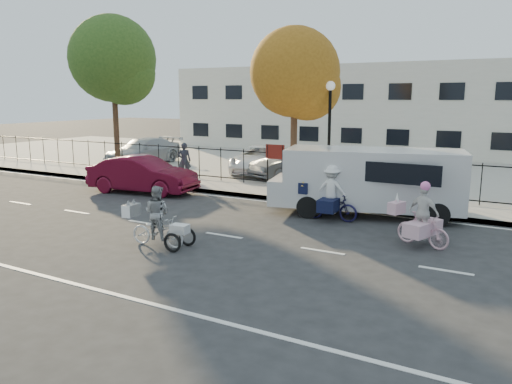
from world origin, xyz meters
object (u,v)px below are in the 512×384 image
Objects in this scene: lot_car_b at (260,159)px; lot_car_a at (143,151)px; lamppost at (330,117)px; unicorn_bike at (422,222)px; white_van at (370,179)px; lot_car_d at (394,168)px; bull_bike at (331,198)px; zebra_trike at (158,223)px; red_sedan at (143,175)px; pedestrian at (184,161)px; lot_car_c at (288,164)px.

lot_car_a is at bearing 169.69° from lot_car_b.
lamppost reaches higher than unicorn_bike.
white_van is at bearing -15.62° from lot_car_a.
bull_bike is at bearing -87.26° from lot_car_d.
bull_bike is 0.29× the size of white_van.
lot_car_a is (-10.87, 11.62, 0.24)m from zebra_trike.
red_sedan is (-11.53, 2.13, 0.10)m from unicorn_bike.
lot_car_a is at bearing 83.65° from unicorn_bike.
lot_car_a reaches higher than lot_car_d.
pedestrian is (-11.66, 5.11, 0.34)m from unicorn_bike.
zebra_trike is 1.08× the size of unicorn_bike.
white_van is 9.67m from pedestrian.
white_van is 3.93× the size of pedestrian.
lamppost is 0.95× the size of red_sedan.
red_sedan is (-6.93, -2.98, -2.36)m from lamppost.
bull_bike is 0.49× the size of lot_car_c.
lot_car_d is (8.70, 3.71, -0.20)m from pedestrian.
lot_car_b is (-3.48, 11.96, 0.19)m from zebra_trike.
unicorn_bike is 18.83m from lot_car_a.
pedestrian is at bearing 27.02° from zebra_trike.
unicorn_bike is at bearing -47.98° from lamppost.
bull_bike is at bearing -67.58° from lamppost.
lamppost reaches higher than red_sedan.
white_van is at bearing -35.46° from bull_bike.
lot_car_a reaches higher than lot_car_b.
unicorn_bike reaches higher than lot_car_a.
lot_car_b is at bearing 145.06° from lamppost.
bull_bike reaches higher than lot_car_d.
bull_bike is 0.42× the size of red_sedan.
white_van is 1.34× the size of lot_car_a.
zebra_trike reaches higher than red_sedan.
zebra_trike is 6.95m from unicorn_bike.
zebra_trike is at bearing 138.80° from unicorn_bike.
lot_car_c is (1.88, -0.74, -0.02)m from lot_car_b.
pedestrian reaches higher than zebra_trike.
pedestrian is (-9.39, 2.30, -0.23)m from white_van.
lamppost is 7.31m from unicorn_bike.
bull_bike is (2.95, 4.91, 0.08)m from zebra_trike.
red_sedan is (-5.46, 5.53, 0.12)m from zebra_trike.
lot_car_b is 2.02m from lot_car_c.
unicorn_bike is 1.05× the size of pedestrian.
unicorn_bike reaches higher than red_sedan.
white_van is 7.39m from lot_car_c.
red_sedan is 1.20× the size of lot_car_d.
lamppost is at bearing 145.77° from pedestrian.
lamppost is 7.37m from pedestrian.
pedestrian reaches higher than bull_bike.
pedestrian is at bearing -152.89° from lot_car_d.
lot_car_a is (-13.82, 6.72, 0.15)m from bull_bike.
red_sedan is at bearing -103.22° from lot_car_c.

